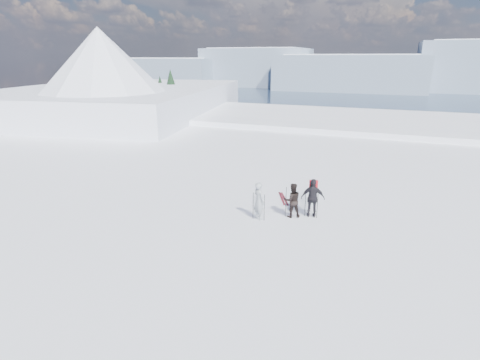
% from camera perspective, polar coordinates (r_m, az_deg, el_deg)
% --- Properties ---
extents(lake_basin, '(820.00, 820.00, 71.62)m').
position_cam_1_polar(lake_basin, '(43.15, 15.58, -0.03)').
color(lake_basin, white).
rests_on(lake_basin, ground).
extents(far_mountain_range, '(770.00, 110.00, 53.00)m').
position_cam_1_polar(far_mountain_range, '(466.68, 25.41, 14.95)').
color(far_mountain_range, slate).
rests_on(far_mountain_range, ground).
extents(near_ridge, '(31.37, 35.68, 25.62)m').
position_cam_1_polar(near_ridge, '(51.29, -15.28, 6.34)').
color(near_ridge, white).
rests_on(near_ridge, ground).
extents(skier_grey, '(0.71, 0.67, 1.64)m').
position_cam_1_polar(skier_grey, '(15.75, 2.90, -3.19)').
color(skier_grey, '#8E959B').
rests_on(skier_grey, ground).
extents(skier_dark, '(0.92, 0.85, 1.52)m').
position_cam_1_polar(skier_dark, '(16.12, 7.96, -3.07)').
color(skier_dark, black).
rests_on(skier_dark, ground).
extents(skier_pack, '(1.06, 0.60, 1.70)m').
position_cam_1_polar(skier_pack, '(16.24, 11.04, -2.73)').
color(skier_pack, black).
rests_on(skier_pack, ground).
extents(backpack, '(0.40, 0.27, 0.50)m').
position_cam_1_polar(backpack, '(16.13, 11.27, 1.24)').
color(backpack, red).
rests_on(backpack, skier_pack).
extents(ski_poles, '(2.55, 1.12, 1.34)m').
position_cam_1_polar(ski_poles, '(16.04, 7.30, -3.71)').
color(ski_poles, black).
rests_on(ski_poles, ground).
extents(skis_loose, '(0.93, 1.59, 0.03)m').
position_cam_1_polar(skis_loose, '(18.33, 6.60, -2.82)').
color(skis_loose, black).
rests_on(skis_loose, ground).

